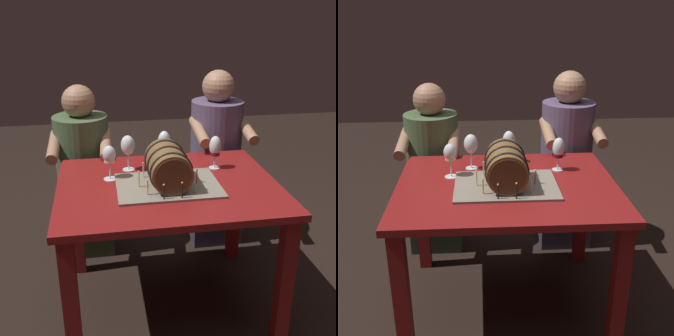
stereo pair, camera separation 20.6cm
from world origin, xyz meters
The scene contains 9 objects.
ground_plane centered at (0.00, 0.00, 0.00)m, with size 8.00×8.00×0.00m, color black.
dining_table centered at (0.00, 0.00, 0.61)m, with size 1.12×0.89×0.73m.
barrel_cake centered at (-0.01, -0.04, 0.83)m, with size 0.51×0.38×0.22m.
wine_glass_red centered at (0.29, 0.17, 0.85)m, with size 0.07×0.07×0.19m.
wine_glass_rose centered at (0.03, 0.31, 0.85)m, with size 0.07×0.07×0.19m.
wine_glass_empty centered at (-0.18, 0.23, 0.87)m, with size 0.08×0.08×0.20m.
wine_glass_white centered at (-0.29, 0.11, 0.86)m, with size 0.07×0.07×0.18m.
person_seated_left centered at (-0.44, 0.67, 0.53)m, with size 0.39×0.47×1.13m.
person_seated_right centered at (0.44, 0.67, 0.56)m, with size 0.39×0.47×1.20m.
Camera 1 is at (-0.33, -1.93, 1.58)m, focal length 44.68 mm.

